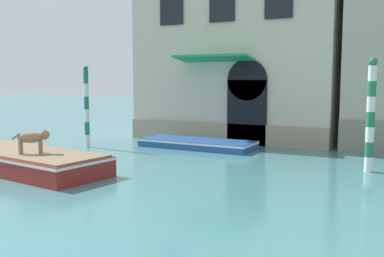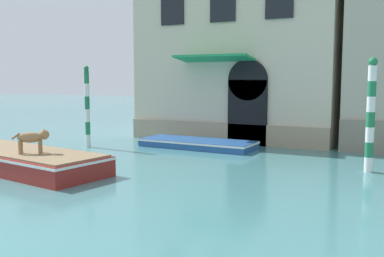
{
  "view_description": "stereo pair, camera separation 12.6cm",
  "coord_description": "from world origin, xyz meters",
  "px_view_note": "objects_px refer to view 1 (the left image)",
  "views": [
    {
      "loc": [
        8.69,
        -3.54,
        3.15
      ],
      "look_at": [
        0.99,
        11.8,
        1.2
      ],
      "focal_mm": 42.0,
      "sensor_mm": 36.0,
      "label": 1
    },
    {
      "loc": [
        8.8,
        -3.49,
        3.15
      ],
      "look_at": [
        0.99,
        11.8,
        1.2
      ],
      "focal_mm": 42.0,
      "sensor_mm": 36.0,
      "label": 2
    }
  ],
  "objects_px": {
    "dog_on_deck": "(33,138)",
    "boat_foreground": "(22,160)",
    "mooring_pole_4": "(371,115)",
    "boat_moored_near_palazzo": "(197,143)",
    "mooring_pole_0": "(87,107)"
  },
  "relations": [
    {
      "from": "boat_moored_near_palazzo",
      "to": "mooring_pole_4",
      "type": "xyz_separation_m",
      "value": [
        7.44,
        -2.12,
        1.73
      ]
    },
    {
      "from": "dog_on_deck",
      "to": "mooring_pole_4",
      "type": "relative_size",
      "value": 0.25
    },
    {
      "from": "mooring_pole_4",
      "to": "boat_moored_near_palazzo",
      "type": "bearing_deg",
      "value": 164.12
    },
    {
      "from": "boat_moored_near_palazzo",
      "to": "mooring_pole_4",
      "type": "height_order",
      "value": "mooring_pole_4"
    },
    {
      "from": "dog_on_deck",
      "to": "boat_foreground",
      "type": "bearing_deg",
      "value": 120.18
    },
    {
      "from": "dog_on_deck",
      "to": "mooring_pole_0",
      "type": "height_order",
      "value": "mooring_pole_0"
    },
    {
      "from": "boat_moored_near_palazzo",
      "to": "boat_foreground",
      "type": "bearing_deg",
      "value": -112.19
    },
    {
      "from": "boat_moored_near_palazzo",
      "to": "dog_on_deck",
      "type": "bearing_deg",
      "value": -105.1
    },
    {
      "from": "boat_foreground",
      "to": "mooring_pole_0",
      "type": "xyz_separation_m",
      "value": [
        -1.36,
        5.04,
        1.48
      ]
    },
    {
      "from": "boat_moored_near_palazzo",
      "to": "mooring_pole_4",
      "type": "distance_m",
      "value": 7.92
    },
    {
      "from": "boat_foreground",
      "to": "mooring_pole_0",
      "type": "bearing_deg",
      "value": 113.49
    },
    {
      "from": "boat_foreground",
      "to": "dog_on_deck",
      "type": "bearing_deg",
      "value": -11.76
    },
    {
      "from": "mooring_pole_0",
      "to": "boat_moored_near_palazzo",
      "type": "bearing_deg",
      "value": 25.15
    },
    {
      "from": "boat_foreground",
      "to": "mooring_pole_4",
      "type": "distance_m",
      "value": 11.83
    },
    {
      "from": "boat_foreground",
      "to": "boat_moored_near_palazzo",
      "type": "distance_m",
      "value": 7.82
    }
  ]
}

